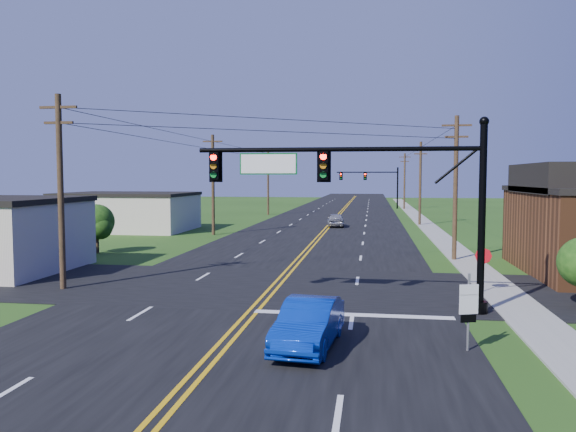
% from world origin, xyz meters
% --- Properties ---
extents(ground, '(260.00, 260.00, 0.00)m').
position_xyz_m(ground, '(0.00, 0.00, 0.00)').
color(ground, '#234313').
rests_on(ground, ground).
extents(road_main, '(16.00, 220.00, 0.04)m').
position_xyz_m(road_main, '(0.00, 50.00, 0.02)').
color(road_main, black).
rests_on(road_main, ground).
extents(road_cross, '(70.00, 10.00, 0.04)m').
position_xyz_m(road_cross, '(0.00, 12.00, 0.02)').
color(road_cross, black).
rests_on(road_cross, ground).
extents(sidewalk, '(2.00, 160.00, 0.08)m').
position_xyz_m(sidewalk, '(10.50, 40.00, 0.04)').
color(sidewalk, gray).
rests_on(sidewalk, ground).
extents(signal_mast_main, '(11.30, 0.60, 7.48)m').
position_xyz_m(signal_mast_main, '(4.34, 8.00, 4.75)').
color(signal_mast_main, black).
rests_on(signal_mast_main, ground).
extents(signal_mast_far, '(10.98, 0.60, 7.48)m').
position_xyz_m(signal_mast_far, '(4.44, 80.00, 4.55)').
color(signal_mast_far, black).
rests_on(signal_mast_far, ground).
extents(cream_bldg_far, '(12.20, 9.20, 3.70)m').
position_xyz_m(cream_bldg_far, '(-19.00, 38.00, 1.86)').
color(cream_bldg_far, beige).
rests_on(cream_bldg_far, ground).
extents(utility_pole_left_a, '(1.80, 0.28, 9.00)m').
position_xyz_m(utility_pole_left_a, '(-9.50, 10.00, 4.72)').
color(utility_pole_left_a, '#312516').
rests_on(utility_pole_left_a, ground).
extents(utility_pole_left_b, '(1.80, 0.28, 9.00)m').
position_xyz_m(utility_pole_left_b, '(-9.50, 35.00, 4.72)').
color(utility_pole_left_b, '#312516').
rests_on(utility_pole_left_b, ground).
extents(utility_pole_left_c, '(1.80, 0.28, 9.00)m').
position_xyz_m(utility_pole_left_c, '(-9.50, 62.00, 4.72)').
color(utility_pole_left_c, '#312516').
rests_on(utility_pole_left_c, ground).
extents(utility_pole_right_a, '(1.80, 0.28, 9.00)m').
position_xyz_m(utility_pole_right_a, '(9.80, 22.00, 4.72)').
color(utility_pole_right_a, '#312516').
rests_on(utility_pole_right_a, ground).
extents(utility_pole_right_b, '(1.80, 0.28, 9.00)m').
position_xyz_m(utility_pole_right_b, '(9.80, 48.00, 4.72)').
color(utility_pole_right_b, '#312516').
rests_on(utility_pole_right_b, ground).
extents(utility_pole_right_c, '(1.80, 0.28, 9.00)m').
position_xyz_m(utility_pole_right_c, '(9.80, 78.00, 4.72)').
color(utility_pole_right_c, '#312516').
rests_on(utility_pole_right_c, ground).
extents(tree_right_back, '(3.00, 3.00, 4.10)m').
position_xyz_m(tree_right_back, '(16.00, 26.00, 2.60)').
color(tree_right_back, '#312516').
rests_on(tree_right_back, ground).
extents(tree_left, '(2.40, 2.40, 3.37)m').
position_xyz_m(tree_left, '(-14.00, 22.00, 2.16)').
color(tree_left, '#312516').
rests_on(tree_left, ground).
extents(blue_car, '(1.97, 4.51, 1.44)m').
position_xyz_m(blue_car, '(2.82, 2.79, 0.72)').
color(blue_car, '#082EAE').
rests_on(blue_car, ground).
extents(distant_car, '(2.06, 4.33, 1.43)m').
position_xyz_m(distant_car, '(0.94, 44.57, 0.72)').
color(distant_car, '#9E9EA2').
rests_on(distant_car, ground).
extents(route_sign, '(0.57, 0.21, 2.37)m').
position_xyz_m(route_sign, '(7.57, 3.10, 1.38)').
color(route_sign, slate).
rests_on(route_sign, ground).
extents(stop_sign, '(0.73, 0.19, 2.07)m').
position_xyz_m(stop_sign, '(9.64, 11.98, 1.49)').
color(stop_sign, slate).
rests_on(stop_sign, ground).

